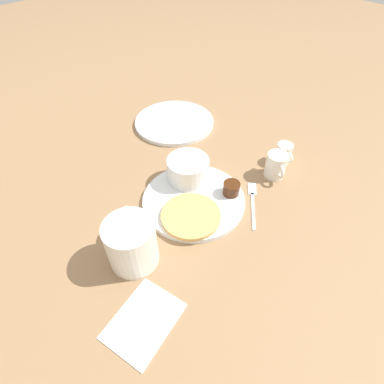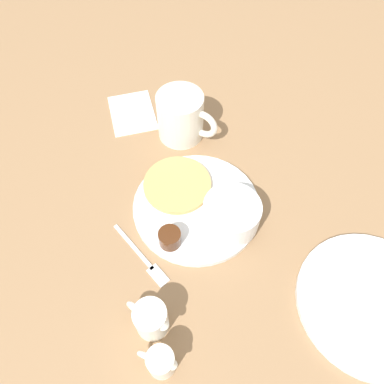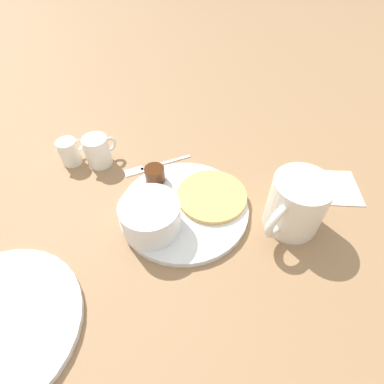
# 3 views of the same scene
# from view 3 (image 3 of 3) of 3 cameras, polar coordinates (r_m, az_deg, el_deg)

# --- Properties ---
(ground_plane) EXTENTS (4.00, 4.00, 0.00)m
(ground_plane) POSITION_cam_3_polar(r_m,az_deg,el_deg) (0.55, -1.55, -3.50)
(ground_plane) COLOR #93704C
(plate) EXTENTS (0.23, 0.23, 0.01)m
(plate) POSITION_cam_3_polar(r_m,az_deg,el_deg) (0.55, -1.56, -3.11)
(plate) COLOR white
(plate) RESTS_ON ground_plane
(pancake_stack) EXTENTS (0.13, 0.13, 0.01)m
(pancake_stack) POSITION_cam_3_polar(r_m,az_deg,el_deg) (0.56, 3.81, -0.71)
(pancake_stack) COLOR tan
(pancake_stack) RESTS_ON plate
(bowl) EXTENTS (0.10, 0.10, 0.06)m
(bowl) POSITION_cam_3_polar(r_m,az_deg,el_deg) (0.50, -7.92, -4.50)
(bowl) COLOR white
(bowl) RESTS_ON plate
(syrup_cup) EXTENTS (0.04, 0.04, 0.03)m
(syrup_cup) POSITION_cam_3_polar(r_m,az_deg,el_deg) (0.58, -7.10, 3.35)
(syrup_cup) COLOR #47230F
(syrup_cup) RESTS_ON plate
(butter_ramekin) EXTENTS (0.05, 0.05, 0.05)m
(butter_ramekin) POSITION_cam_3_polar(r_m,az_deg,el_deg) (0.51, -9.62, -5.04)
(butter_ramekin) COLOR white
(butter_ramekin) RESTS_ON plate
(coffee_mug) EXTENTS (0.09, 0.12, 0.10)m
(coffee_mug) POSITION_cam_3_polar(r_m,az_deg,el_deg) (0.52, 19.08, -2.34)
(coffee_mug) COLOR silver
(coffee_mug) RESTS_ON ground_plane
(creamer_pitcher_near) EXTENTS (0.05, 0.07, 0.07)m
(creamer_pitcher_near) POSITION_cam_3_polar(r_m,az_deg,el_deg) (0.65, -17.51, 7.53)
(creamer_pitcher_near) COLOR white
(creamer_pitcher_near) RESTS_ON ground_plane
(creamer_pitcher_far) EXTENTS (0.04, 0.06, 0.06)m
(creamer_pitcher_far) POSITION_cam_3_polar(r_m,az_deg,el_deg) (0.68, -22.32, 7.12)
(creamer_pitcher_far) COLOR white
(creamer_pitcher_far) RESTS_ON ground_plane
(fork) EXTENTS (0.12, 0.10, 0.00)m
(fork) POSITION_cam_3_polar(r_m,az_deg,el_deg) (0.64, -7.97, 4.83)
(fork) COLOR silver
(fork) RESTS_ON ground_plane
(napkin) EXTENTS (0.14, 0.12, 0.00)m
(napkin) POSITION_cam_3_polar(r_m,az_deg,el_deg) (0.65, 24.13, 0.94)
(napkin) COLOR white
(napkin) RESTS_ON ground_plane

